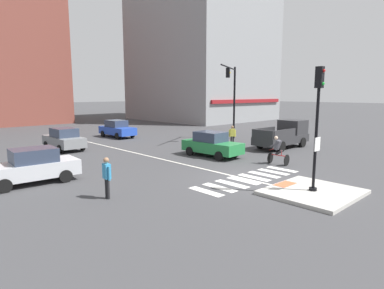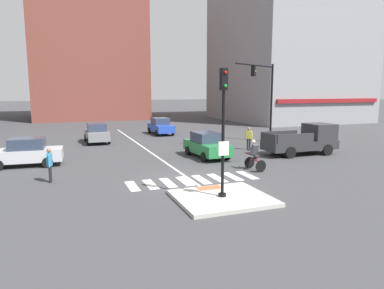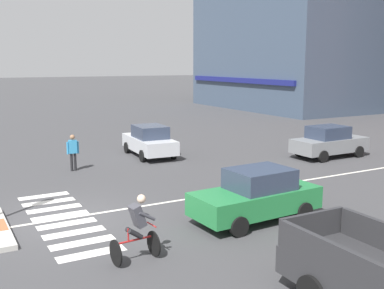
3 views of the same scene
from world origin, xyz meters
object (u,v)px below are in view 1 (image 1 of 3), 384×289
object	(u,v)px
car_silver_cross_left	(32,166)
pickup_truck_charcoal_cross_right	(285,135)
pedestrian_at_curb_left	(107,175)
traffic_light_mast	(232,91)
cyclist	(278,150)
signal_pole	(317,118)
car_blue_eastbound_distant	(117,129)
pedestrian_waiting_far_side	(232,134)
car_green_eastbound_mid	(212,144)
car_grey_westbound_distant	(64,139)

from	to	relation	value
car_silver_cross_left	pickup_truck_charcoal_cross_right	xyz separation A→B (m)	(17.72, -2.53, 0.17)
pickup_truck_charcoal_cross_right	pedestrian_at_curb_left	size ratio (longest dim) A/B	3.06
traffic_light_mast	pickup_truck_charcoal_cross_right	bearing A→B (deg)	-91.16
traffic_light_mast	cyclist	bearing A→B (deg)	-124.95
traffic_light_mast	car_silver_cross_left	bearing A→B (deg)	-170.67
signal_pole	car_blue_eastbound_distant	world-z (taller)	signal_pole
car_blue_eastbound_distant	traffic_light_mast	bearing A→B (deg)	-53.36
traffic_light_mast	car_blue_eastbound_distant	size ratio (longest dim) A/B	1.58
traffic_light_mast	pedestrian_waiting_far_side	bearing A→B (deg)	-139.09
car_green_eastbound_mid	car_grey_westbound_distant	world-z (taller)	same
car_blue_eastbound_distant	car_grey_westbound_distant	xyz separation A→B (m)	(-6.57, -3.59, 0.00)
pickup_truck_charcoal_cross_right	signal_pole	bearing A→B (deg)	-143.56
car_green_eastbound_mid	car_blue_eastbound_distant	xyz separation A→B (m)	(0.41, 12.85, 0.00)
traffic_light_mast	pedestrian_at_curb_left	world-z (taller)	traffic_light_mast
pickup_truck_charcoal_cross_right	pedestrian_waiting_far_side	world-z (taller)	pickup_truck_charcoal_cross_right
pickup_truck_charcoal_cross_right	pedestrian_at_curb_left	distance (m)	16.40
car_blue_eastbound_distant	cyclist	distance (m)	17.25
car_silver_cross_left	car_blue_eastbound_distant	distance (m)	16.27
cyclist	traffic_light_mast	bearing A→B (deg)	55.05
pedestrian_at_curb_left	car_grey_westbound_distant	bearing A→B (deg)	75.13
car_silver_cross_left	cyclist	distance (m)	13.13
signal_pole	car_blue_eastbound_distant	xyz separation A→B (m)	(3.36, 21.42, -2.37)
car_silver_cross_left	car_grey_westbound_distant	xyz separation A→B (m)	(4.75, 8.10, 0.00)
pedestrian_at_curb_left	car_silver_cross_left	bearing A→B (deg)	107.95
car_green_eastbound_mid	car_grey_westbound_distant	size ratio (longest dim) A/B	1.01
car_green_eastbound_mid	pedestrian_waiting_far_side	distance (m)	4.37
signal_pole	car_blue_eastbound_distant	distance (m)	21.81
traffic_light_mast	car_grey_westbound_distant	size ratio (longest dim) A/B	1.59
traffic_light_mast	car_blue_eastbound_distant	xyz separation A→B (m)	(-6.51, 8.76, -3.53)
car_grey_westbound_distant	cyclist	bearing A→B (deg)	-62.33
car_green_eastbound_mid	pickup_truck_charcoal_cross_right	bearing A→B (deg)	-11.34
cyclist	pedestrian_waiting_far_side	size ratio (longest dim) A/B	1.01
pickup_truck_charcoal_cross_right	pedestrian_at_curb_left	bearing A→B (deg)	-173.41
car_grey_westbound_distant	pedestrian_waiting_far_side	world-z (taller)	pedestrian_waiting_far_side
car_silver_cross_left	car_grey_westbound_distant	distance (m)	9.39
car_grey_westbound_distant	pedestrian_waiting_far_side	bearing A→B (deg)	-36.81
cyclist	pedestrian_at_curb_left	xyz separation A→B (m)	(-10.48, 1.14, 0.11)
car_green_eastbound_mid	car_silver_cross_left	world-z (taller)	same
cyclist	pedestrian_at_curb_left	size ratio (longest dim) A/B	1.01
traffic_light_mast	cyclist	size ratio (longest dim) A/B	3.90
signal_pole	car_blue_eastbound_distant	size ratio (longest dim) A/B	1.22
traffic_light_mast	car_silver_cross_left	xyz separation A→B (m)	(-17.83, -2.93, -3.53)
signal_pole	car_grey_westbound_distant	bearing A→B (deg)	100.20
car_silver_cross_left	pedestrian_waiting_far_side	world-z (taller)	pedestrian_waiting_far_side
cyclist	pedestrian_waiting_far_side	world-z (taller)	cyclist
pedestrian_at_curb_left	signal_pole	bearing A→B (deg)	-39.21
car_green_eastbound_mid	pedestrian_at_curb_left	xyz separation A→B (m)	(-9.48, -3.25, 0.17)
car_silver_cross_left	car_blue_eastbound_distant	bearing A→B (deg)	45.93
car_silver_cross_left	pedestrian_at_curb_left	xyz separation A→B (m)	(1.43, -4.41, 0.17)
car_silver_cross_left	pickup_truck_charcoal_cross_right	distance (m)	17.90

